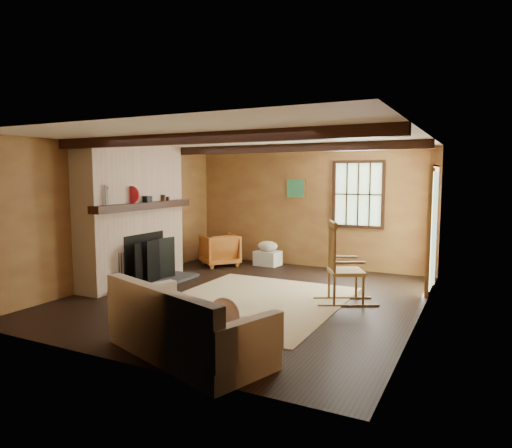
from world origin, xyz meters
The scene contains 10 objects.
ground centered at (0.00, 0.00, 0.00)m, with size 5.50×5.50×0.00m, color black.
room_envelope centered at (0.22, 0.26, 1.63)m, with size 5.02×5.52×2.44m.
fireplace centered at (-2.23, 0.00, 1.10)m, with size 1.02×2.30×2.40m.
rug centered at (0.20, -0.20, 0.00)m, with size 2.50×3.00×0.01m, color beige.
rocking_chair centered at (1.40, 0.35, 0.51)m, with size 0.99×0.81×1.22m.
sofa centered at (0.51, -2.33, 0.27)m, with size 2.07×1.42×0.77m.
firewood_pile centered at (-2.09, 2.39, 0.12)m, with size 0.67×0.12×0.25m.
laundry_basket centered at (-0.78, 2.40, 0.15)m, with size 0.50×0.38×0.30m, color white.
basket_pillow centered at (-0.78, 2.40, 0.41)m, with size 0.43×0.34×0.21m, color beige.
armchair centered at (-1.68, 1.96, 0.33)m, with size 0.70×0.72×0.66m, color #BF6026.
Camera 1 is at (3.21, -6.07, 1.86)m, focal length 32.00 mm.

